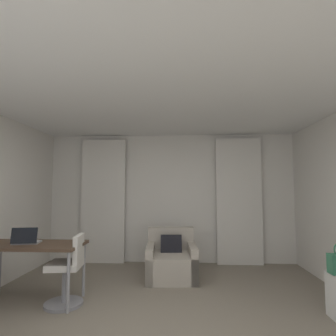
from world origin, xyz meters
TOP-DOWN VIEW (x-y plane):
  - wall_window at (0.00, 3.03)m, footprint 5.12×0.06m
  - ceiling at (0.00, 0.00)m, footprint 5.12×6.12m
  - curtain_left_panel at (-1.38, 2.90)m, footprint 0.90×0.06m
  - curtain_right_panel at (1.38, 2.90)m, footprint 0.90×0.06m
  - armchair at (0.06, 2.03)m, footprint 0.87×0.91m
  - desk at (-1.73, 0.91)m, footprint 1.31×0.62m
  - desk_chair at (-1.23, 0.88)m, footprint 0.48×0.48m
  - laptop at (-1.81, 0.90)m, footprint 0.36×0.30m

SIDE VIEW (x-z plane):
  - armchair at x=0.06m, z-range -0.13..0.66m
  - desk_chair at x=-1.23m, z-range -0.05..0.83m
  - desk at x=-1.73m, z-range 0.31..1.07m
  - laptop at x=-1.81m, z-range 0.70..0.91m
  - curtain_left_panel at x=-1.38m, z-range 0.00..2.50m
  - curtain_right_panel at x=1.38m, z-range 0.00..2.50m
  - wall_window at x=0.00m, z-range 0.00..2.60m
  - ceiling at x=0.00m, z-range 2.60..2.66m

